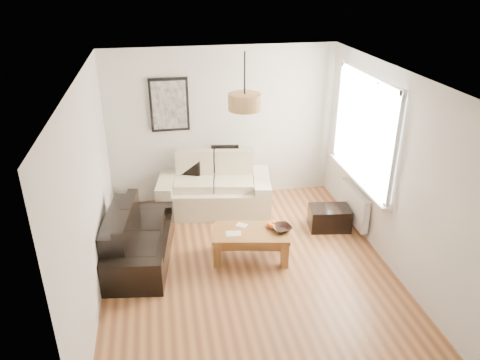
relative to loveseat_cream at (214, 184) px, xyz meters
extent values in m
plane|color=brown|center=(0.21, -1.78, -0.45)|extent=(4.50, 4.50, 0.00)
cube|color=white|center=(2.03, -0.98, -0.07)|extent=(0.10, 0.90, 0.52)
cylinder|color=tan|center=(0.21, -1.48, 1.78)|extent=(0.40, 0.40, 0.20)
cube|color=black|center=(1.66, -0.97, -0.28)|extent=(0.67, 0.48, 0.35)
cube|color=black|center=(-0.38, 0.22, 0.30)|extent=(0.40, 0.25, 0.38)
cube|color=black|center=(0.22, 0.22, 0.34)|extent=(0.47, 0.21, 0.46)
imported|color=black|center=(0.72, -1.57, 0.00)|extent=(0.31, 0.31, 0.07)
sphere|color=#FF5D15|center=(0.61, -1.51, 0.01)|extent=(0.07, 0.07, 0.07)
sphere|color=orange|center=(0.64, -1.42, 0.01)|extent=(0.09, 0.09, 0.08)
sphere|color=#FD5A15|center=(0.57, -1.46, 0.01)|extent=(0.09, 0.09, 0.08)
cube|color=silver|center=(0.06, -1.54, -0.03)|extent=(0.22, 0.17, 0.01)
camera|label=1|loc=(-0.82, -6.77, 3.27)|focal=34.25mm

